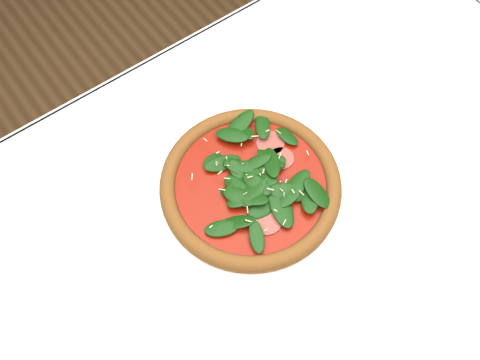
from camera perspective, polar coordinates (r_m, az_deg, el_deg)
ground at (r=1.53m, az=2.55°, el=-16.18°), size 6.00×6.00×0.00m
dining_table at (r=0.90m, az=4.18°, el=-7.65°), size 1.21×0.81×0.75m
plate at (r=0.83m, az=1.11°, el=-0.99°), size 0.32×0.32×0.01m
pizza at (r=0.81m, az=1.13°, el=-0.39°), size 0.34×0.34×0.04m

